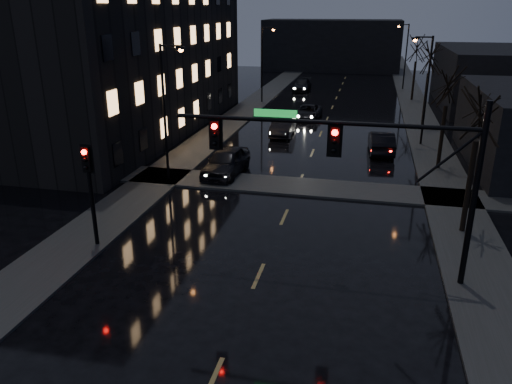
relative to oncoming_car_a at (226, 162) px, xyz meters
The scene contains 21 objects.
sidewalk_left 15.65m from the oncoming_car_a, 104.12° to the left, with size 3.00×140.00×0.12m, color #2D2D2B.
sidewalk_right 20.11m from the oncoming_car_a, 48.98° to the left, with size 3.00×140.00×0.12m, color #2D2D2B.
sidewalk_cross 4.94m from the oncoming_car_a, 15.97° to the right, with size 40.00×3.00×0.12m, color #2D2D2B.
apartment_block 16.41m from the oncoming_car_a, 139.31° to the left, with size 12.00×30.00×12.00m, color black.
commercial_right_far 35.61m from the oncoming_car_a, 52.40° to the left, with size 12.00×18.00×6.00m, color black.
far_block 58.27m from the oncoming_car_a, 88.34° to the left, with size 22.00×10.00×8.00m, color black.
signal_mast 14.37m from the oncoming_car_a, 51.80° to the right, with size 11.11×0.41×7.00m.
signal_pole_left 11.41m from the oncoming_car_a, 104.55° to the right, with size 0.35×0.41×4.53m.
tree_near 15.30m from the oncoming_car_a, 24.05° to the right, with size 3.52×3.52×8.08m.
tree_mid_a 14.60m from the oncoming_car_a, 17.63° to the left, with size 3.30×3.30×7.58m.
tree_mid_b 21.58m from the oncoming_car_a, 51.00° to the left, with size 3.74×3.74×8.59m.
tree_far 33.29m from the oncoming_car_a, 66.54° to the left, with size 3.43×3.43×7.88m.
streetlight_l_near 5.21m from the oncoming_car_a, 147.57° to the right, with size 1.53×0.28×8.00m.
streetlight_l_far 25.63m from the oncoming_car_a, 96.57° to the left, with size 1.53×0.28×8.00m.
streetlight_r_mid 16.40m from the oncoming_car_a, 39.63° to the left, with size 1.53×0.28×8.00m.
streetlight_r_far 40.27m from the oncoming_car_a, 72.18° to the left, with size 1.53×0.28×8.00m.
oncoming_car_a is the anchor object (origin of this frame).
oncoming_car_b 11.21m from the oncoming_car_a, 81.45° to the left, with size 1.66×4.75×1.57m, color black.
oncoming_car_c 18.09m from the oncoming_car_a, 80.82° to the left, with size 2.18×4.74×1.32m, color black.
oncoming_car_d 34.30m from the oncoming_car_a, 89.92° to the left, with size 2.00×4.93×1.43m, color black.
lead_car 12.03m from the oncoming_car_a, 37.91° to the left, with size 1.65×4.72×1.55m, color black.
Camera 1 is at (3.69, -8.77, 9.88)m, focal length 35.00 mm.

